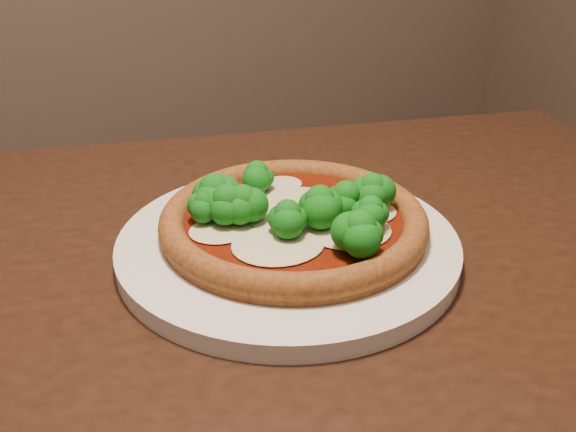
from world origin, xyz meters
name	(u,v)px	position (x,y,z in m)	size (l,w,h in m)	color
dining_table	(233,387)	(0.13, 0.19, 0.64)	(1.22, 0.98, 0.75)	black
plate	(288,245)	(0.21, 0.23, 0.76)	(0.32, 0.32, 0.02)	silver
pizza	(292,216)	(0.21, 0.24, 0.79)	(0.26, 0.26, 0.06)	brown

